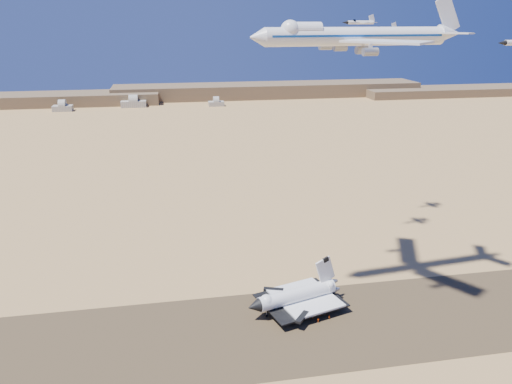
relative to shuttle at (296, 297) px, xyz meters
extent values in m
plane|color=tan|center=(-20.92, -11.89, -4.94)|extent=(1200.00, 1200.00, 0.00)
cube|color=brown|center=(-20.92, -11.89, -4.91)|extent=(600.00, 50.00, 0.06)
cube|color=brown|center=(-240.92, 508.11, 2.06)|extent=(380.00, 60.00, 14.00)
cube|color=brown|center=(99.08, 528.11, 4.06)|extent=(420.00, 60.00, 18.00)
cube|color=brown|center=(379.08, 498.11, 0.56)|extent=(300.00, 60.00, 11.00)
cube|color=#AAA397|center=(-160.92, 458.11, -1.69)|extent=(22.00, 14.00, 6.50)
cube|color=#AAA397|center=(-80.92, 473.11, -1.19)|extent=(30.00, 15.00, 7.50)
cube|color=#AAA397|center=(19.08, 463.11, -2.19)|extent=(19.00, 12.50, 5.50)
cylinder|color=white|center=(0.08, 0.02, 0.70)|extent=(30.35, 13.47, 5.26)
cone|color=black|center=(-16.35, -4.77, 0.70)|extent=(5.46, 5.99, 5.00)
sphere|color=white|center=(-11.65, -3.40, 1.45)|extent=(4.89, 4.89, 4.89)
cube|color=white|center=(3.69, 1.08, -1.46)|extent=(26.17, 27.45, 0.85)
cube|color=black|center=(1.88, 0.55, -1.89)|extent=(33.39, 29.55, 0.47)
cube|color=white|center=(11.81, 3.44, 8.03)|extent=(8.55, 3.07, 10.83)
cylinder|color=gray|center=(-11.65, -3.40, -3.44)|extent=(0.34, 0.34, 3.01)
cylinder|color=black|center=(-11.65, -3.40, -4.43)|extent=(1.11, 0.70, 1.03)
cylinder|color=gray|center=(6.81, -2.91, -3.44)|extent=(0.34, 0.34, 3.01)
cylinder|color=black|center=(6.81, -2.91, -4.43)|extent=(1.11, 0.70, 1.03)
cylinder|color=gray|center=(4.18, 6.11, -3.44)|extent=(0.34, 0.34, 3.01)
cylinder|color=black|center=(4.18, 6.11, -4.43)|extent=(1.11, 0.70, 1.03)
cylinder|color=white|center=(20.62, 9.13, 90.27)|extent=(63.74, 12.01, 5.97)
cone|color=white|center=(-13.28, 5.88, 90.27)|extent=(5.22, 6.39, 5.97)
sphere|color=white|center=(-2.60, 6.90, 92.42)|extent=(6.16, 6.16, 6.16)
cube|color=white|center=(23.91, -5.55, 89.15)|extent=(22.45, 27.98, 0.65)
cube|color=white|center=(21.06, 24.17, 89.15)|extent=(18.48, 29.08, 0.65)
cube|color=white|center=(54.65, 6.30, 91.21)|extent=(10.14, 11.34, 0.47)
cube|color=white|center=(53.49, 18.38, 91.21)|extent=(8.93, 11.47, 0.47)
cube|color=white|center=(54.07, 12.34, 97.27)|extent=(10.65, 1.67, 13.34)
cylinder|color=gray|center=(19.57, 0.59, 86.35)|extent=(4.88, 2.86, 2.43)
cylinder|color=gray|center=(18.51, -7.95, 86.35)|extent=(4.88, 2.86, 2.43)
cylinder|color=gray|center=(17.96, 17.31, 86.35)|extent=(4.88, 2.86, 2.43)
cylinder|color=gray|center=(15.30, 25.50, 86.35)|extent=(4.88, 2.86, 2.43)
imported|color=#E5510D|center=(4.31, -7.67, -3.94)|extent=(0.51, 0.72, 1.88)
imported|color=#E5510D|center=(9.98, -8.65, -4.10)|extent=(0.77, 0.88, 1.57)
imported|color=#E5510D|center=(5.48, -10.11, -3.96)|extent=(1.21, 0.93, 1.85)
cone|color=black|center=(43.56, -33.51, 89.77)|extent=(2.85, 1.84, 1.32)
cylinder|color=white|center=(39.99, 55.84, 94.46)|extent=(12.84, 4.49, 1.50)
cone|color=black|center=(32.50, 54.02, 94.46)|extent=(3.03, 2.01, 1.39)
sphere|color=black|center=(36.87, 55.08, 95.00)|extent=(1.50, 1.50, 1.50)
cube|color=white|center=(41.03, 56.09, 94.25)|extent=(5.67, 9.21, 0.27)
cube|color=white|center=(45.19, 57.10, 94.46)|extent=(3.55, 5.76, 0.21)
cube|color=white|center=(45.40, 57.15, 95.96)|extent=(3.21, 1.03, 3.62)
cylinder|color=white|center=(60.44, 77.17, 91.34)|extent=(12.71, 4.47, 1.48)
cone|color=black|center=(53.03, 75.35, 91.34)|extent=(3.01, 1.99, 1.38)
sphere|color=black|center=(57.35, 76.41, 91.87)|extent=(1.48, 1.48, 1.48)
cube|color=white|center=(61.47, 77.42, 91.13)|extent=(5.62, 9.12, 0.27)
cube|color=white|center=(65.59, 78.43, 91.34)|extent=(3.53, 5.70, 0.21)
cube|color=white|center=(65.79, 78.48, 92.82)|extent=(3.18, 1.02, 3.59)
camera|label=1|loc=(-42.74, -153.94, 95.25)|focal=35.00mm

